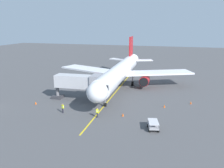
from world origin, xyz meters
TOP-DOWN VIEW (x-y plane):
  - ground_plane at (0.00, 0.00)m, footprint 220.00×220.00m
  - apron_lead_in_line at (0.84, 8.98)m, footprint 1.76×39.98m
  - airplane at (0.85, 2.70)m, footprint 34.78×40.30m
  - jet_bridge at (5.79, 14.18)m, footprint 11.45×3.30m
  - ground_crew_marshaller at (-0.11, 22.08)m, footprint 0.45×0.34m
  - ground_crew_wing_walker at (6.41, 21.75)m, footprint 0.47×0.40m
  - baggage_cart_portside at (-9.58, 24.13)m, footprint 2.06×2.86m
  - safety_cone_nose_left at (-15.34, 10.58)m, footprint 0.32×0.32m
  - safety_cone_nose_right at (-4.08, 20.37)m, footprint 0.32×0.32m
  - safety_cone_wing_port at (13.63, 19.06)m, footprint 0.32×0.32m
  - safety_cone_wing_starboard at (-10.52, 13.99)m, footprint 0.32×0.32m

SIDE VIEW (x-z plane):
  - ground_plane at x=0.00m, z-range 0.00..0.00m
  - apron_lead_in_line at x=0.84m, z-range 0.00..0.01m
  - safety_cone_nose_left at x=-15.34m, z-range 0.00..0.55m
  - safety_cone_nose_right at x=-4.08m, z-range 0.00..0.55m
  - safety_cone_wing_port at x=13.63m, z-range 0.00..0.55m
  - safety_cone_wing_starboard at x=-10.52m, z-range 0.00..0.55m
  - baggage_cart_portside at x=-9.58m, z-range 0.02..1.29m
  - ground_crew_marshaller at x=-0.11m, z-range 0.03..1.74m
  - ground_crew_wing_walker at x=6.41m, z-range 0.03..1.74m
  - jet_bridge at x=5.79m, z-range 1.06..6.46m
  - airplane at x=0.85m, z-range -1.75..9.75m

